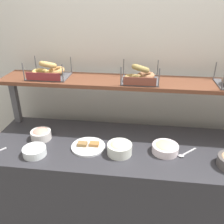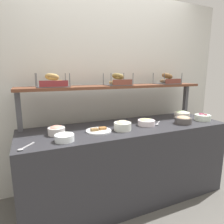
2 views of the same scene
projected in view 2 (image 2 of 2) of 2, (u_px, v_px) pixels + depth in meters
name	position (u px, v px, depth m)	size (l,w,h in m)	color
ground_plane	(126.00, 196.00, 2.29)	(8.00, 8.00, 0.00)	#595651
back_wall	(108.00, 90.00, 2.54)	(3.45, 0.06, 2.40)	beige
deli_counter	(127.00, 162.00, 2.20)	(2.25, 0.70, 0.85)	#2D2D33
shelf_riser_left	(19.00, 112.00, 1.90)	(0.05, 0.05, 0.40)	#4C4C51
shelf_riser_right	(185.00, 100.00, 2.74)	(0.05, 0.05, 0.40)	#4C4C51
upper_shelf	(117.00, 86.00, 2.28)	(2.21, 0.32, 0.03)	brown
bowl_egg_salad	(146.00, 122.00, 2.15)	(0.19, 0.19, 0.08)	white
bowl_beet_salad	(202.00, 117.00, 2.39)	(0.19, 0.19, 0.09)	white
bowl_lox_spread	(56.00, 130.00, 1.83)	(0.16, 0.16, 0.09)	silver
bowl_cream_cheese	(64.00, 137.00, 1.65)	(0.17, 0.17, 0.07)	white
bowl_potato_salad	(123.00, 125.00, 1.97)	(0.18, 0.18, 0.10)	silver
bowl_scallion_spread	(182.00, 114.00, 2.49)	(0.19, 0.19, 0.10)	white
bowl_hummus	(183.00, 120.00, 2.22)	(0.19, 0.19, 0.09)	#514C4A
serving_plate_white	(99.00, 131.00, 1.92)	(0.25, 0.25, 0.04)	white
serving_spoon_near_plate	(24.00, 148.00, 1.49)	(0.13, 0.14, 0.01)	#B7B7BC
serving_spoon_by_edge	(157.00, 124.00, 2.20)	(0.14, 0.13, 0.01)	#B7B7BC
bagel_basket_sesame	(52.00, 82.00, 1.98)	(0.32, 0.26, 0.14)	#4C4C51
bagel_basket_everything	(118.00, 81.00, 2.25)	(0.29, 0.25, 0.14)	#4C4C51
bagel_basket_cinnamon_raisin	(167.00, 80.00, 2.53)	(0.29, 0.24, 0.15)	#4C4C51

